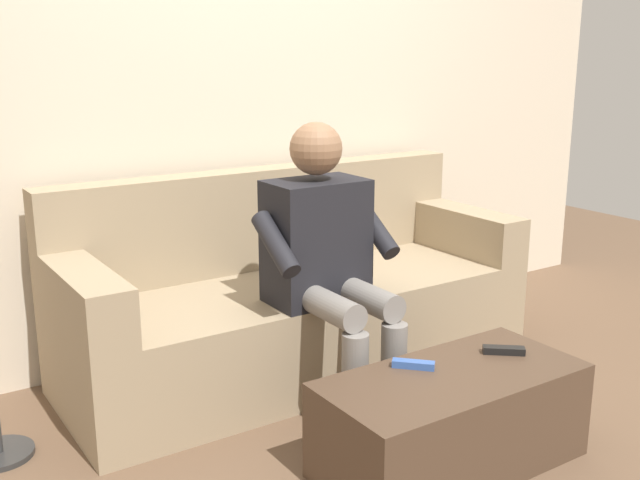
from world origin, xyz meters
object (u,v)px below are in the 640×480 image
at_px(couch, 293,302).
at_px(person_solo_seated, 326,252).
at_px(remote_black, 504,350).
at_px(coffee_table, 451,420).
at_px(remote_blue, 413,364).

xyz_separation_m(couch, person_solo_seated, (0.08, 0.38, 0.33)).
xyz_separation_m(person_solo_seated, remote_black, (-0.35, 0.63, -0.28)).
xyz_separation_m(coffee_table, person_solo_seated, (0.08, -0.65, 0.46)).
relative_size(coffee_table, remote_black, 6.27).
bearing_deg(remote_blue, coffee_table, 171.82).
bearing_deg(remote_black, remote_blue, 26.27).
height_order(remote_blue, remote_black, same).
bearing_deg(remote_blue, person_solo_seated, -44.04).
relative_size(person_solo_seated, remote_black, 7.68).
bearing_deg(remote_blue, couch, -48.92).
height_order(couch, remote_blue, couch).
xyz_separation_m(remote_blue, remote_black, (-0.35, 0.08, 0.00)).
distance_m(coffee_table, person_solo_seated, 0.81).
relative_size(remote_blue, remote_black, 0.98).
bearing_deg(person_solo_seated, couch, -101.84).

